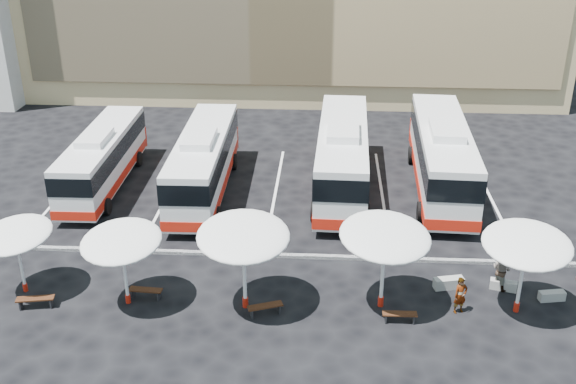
# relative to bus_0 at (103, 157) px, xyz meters

# --- Properties ---
(ground) EXTENTS (120.00, 120.00, 0.00)m
(ground) POSITION_rel_bus_0_xyz_m (9.84, -7.97, -1.77)
(ground) COLOR black
(ground) RESTS_ON ground
(curb_divider) EXTENTS (34.00, 0.25, 0.15)m
(curb_divider) POSITION_rel_bus_0_xyz_m (9.84, -7.47, -1.69)
(curb_divider) COLOR black
(curb_divider) RESTS_ON ground
(bay_lines) EXTENTS (24.15, 12.00, 0.01)m
(bay_lines) POSITION_rel_bus_0_xyz_m (9.84, 0.03, -1.76)
(bay_lines) COLOR white
(bay_lines) RESTS_ON ground
(bus_0) EXTENTS (2.70, 10.95, 3.46)m
(bus_0) POSITION_rel_bus_0_xyz_m (0.00, 0.00, 0.00)
(bus_0) COLOR white
(bus_0) RESTS_ON ground
(bus_1) EXTENTS (2.94, 11.87, 3.75)m
(bus_1) POSITION_rel_bus_0_xyz_m (5.87, -0.48, 0.15)
(bus_1) COLOR white
(bus_1) RESTS_ON ground
(bus_2) EXTENTS (3.24, 12.82, 4.05)m
(bus_2) POSITION_rel_bus_0_xyz_m (13.56, 0.53, 0.30)
(bus_2) COLOR white
(bus_2) RESTS_ON ground
(bus_3) EXTENTS (3.43, 13.01, 4.09)m
(bus_3) POSITION_rel_bus_0_xyz_m (19.11, 0.85, 0.32)
(bus_3) COLOR white
(bus_3) RESTS_ON ground
(sunshade_0) EXTENTS (3.96, 3.98, 3.19)m
(sunshade_0) POSITION_rel_bus_0_xyz_m (-0.06, -11.02, 0.94)
(sunshade_0) COLOR white
(sunshade_0) RESTS_ON ground
(sunshade_1) EXTENTS (3.75, 3.79, 3.42)m
(sunshade_1) POSITION_rel_bus_0_xyz_m (4.58, -11.62, 1.13)
(sunshade_1) COLOR white
(sunshade_1) RESTS_ON ground
(sunshade_2) EXTENTS (4.29, 4.33, 3.88)m
(sunshade_2) POSITION_rel_bus_0_xyz_m (9.49, -11.61, 1.53)
(sunshade_2) COLOR white
(sunshade_2) RESTS_ON ground
(sunshade_3) EXTENTS (4.72, 4.75, 3.82)m
(sunshade_3) POSITION_rel_bus_0_xyz_m (15.06, -11.20, 1.48)
(sunshade_3) COLOR white
(sunshade_3) RESTS_ON ground
(sunshade_4) EXTENTS (4.03, 4.07, 3.65)m
(sunshade_4) POSITION_rel_bus_0_xyz_m (20.56, -11.24, 1.33)
(sunshade_4) COLOR white
(sunshade_4) RESTS_ON ground
(wood_bench_0) EXTENTS (1.56, 0.67, 0.46)m
(wood_bench_0) POSITION_rel_bus_0_xyz_m (0.89, -12.20, -1.41)
(wood_bench_0) COLOR black
(wood_bench_0) RESTS_ON ground
(wood_bench_1) EXTENTS (1.43, 0.47, 0.43)m
(wood_bench_1) POSITION_rel_bus_0_xyz_m (5.23, -11.23, -1.44)
(wood_bench_1) COLOR black
(wood_bench_1) RESTS_ON ground
(wood_bench_2) EXTENTS (1.48, 0.86, 0.44)m
(wood_bench_2) POSITION_rel_bus_0_xyz_m (10.35, -12.11, -1.43)
(wood_bench_2) COLOR black
(wood_bench_2) RESTS_ON ground
(wood_bench_3) EXTENTS (1.38, 0.39, 0.42)m
(wood_bench_3) POSITION_rel_bus_0_xyz_m (15.73, -12.30, -1.45)
(wood_bench_3) COLOR black
(wood_bench_3) RESTS_ON ground
(conc_bench_0) EXTENTS (1.35, 0.71, 0.48)m
(conc_bench_0) POSITION_rel_bus_0_xyz_m (18.07, -9.66, -1.53)
(conc_bench_0) COLOR gray
(conc_bench_0) RESTS_ON ground
(conc_bench_1) EXTENTS (1.18, 0.65, 0.42)m
(conc_bench_1) POSITION_rel_bus_0_xyz_m (20.40, -9.63, -1.56)
(conc_bench_1) COLOR gray
(conc_bench_1) RESTS_ON ground
(conc_bench_2) EXTENTS (1.13, 0.55, 0.41)m
(conc_bench_2) POSITION_rel_bus_0_xyz_m (22.24, -10.33, -1.57)
(conc_bench_2) COLOR gray
(conc_bench_2) RESTS_ON ground
(passenger_0) EXTENTS (0.68, 0.58, 1.59)m
(passenger_0) POSITION_rel_bus_0_xyz_m (18.21, -11.43, -0.97)
(passenger_0) COLOR black
(passenger_0) RESTS_ON ground
(passenger_1) EXTENTS (1.08, 1.10, 1.79)m
(passenger_1) POSITION_rel_bus_0_xyz_m (20.29, -9.52, -0.88)
(passenger_1) COLOR black
(passenger_1) RESTS_ON ground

